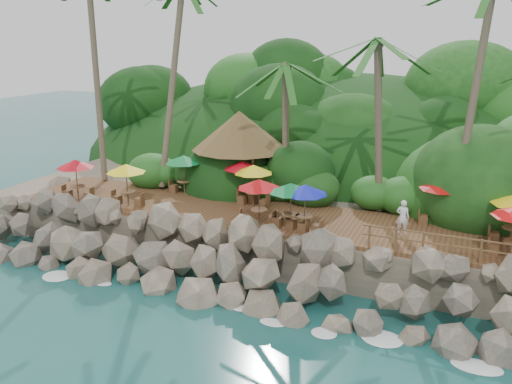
% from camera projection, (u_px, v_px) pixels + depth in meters
% --- Properties ---
extents(ground, '(140.00, 140.00, 0.00)m').
position_uv_depth(ground, '(202.00, 306.00, 22.43)').
color(ground, '#19514F').
rests_on(ground, ground).
extents(land_base, '(32.00, 25.20, 2.10)m').
position_uv_depth(land_base, '(312.00, 187.00, 36.30)').
color(land_base, gray).
rests_on(land_base, ground).
extents(jungle_hill, '(44.80, 28.00, 15.40)m').
position_uv_depth(jungle_hill, '(338.00, 176.00, 43.24)').
color(jungle_hill, '#143811').
rests_on(jungle_hill, ground).
extents(seawall, '(29.00, 4.00, 2.30)m').
position_uv_depth(seawall, '(222.00, 263.00, 23.87)').
color(seawall, gray).
rests_on(seawall, ground).
extents(terrace, '(26.00, 5.00, 0.20)m').
position_uv_depth(terrace, '(256.00, 215.00, 27.12)').
color(terrace, brown).
rests_on(terrace, land_base).
extents(jungle_foliage, '(44.00, 16.00, 12.00)m').
position_uv_depth(jungle_foliage, '(307.00, 205.00, 35.71)').
color(jungle_foliage, '#143811').
rests_on(jungle_foliage, ground).
extents(foam_line, '(25.20, 0.80, 0.06)m').
position_uv_depth(foam_line, '(205.00, 303.00, 22.68)').
color(foam_line, white).
rests_on(foam_line, ground).
extents(palms, '(30.89, 6.68, 13.47)m').
position_uv_depth(palms, '(311.00, 13.00, 26.07)').
color(palms, brown).
rests_on(palms, ground).
extents(palapa, '(5.49, 5.49, 4.60)m').
position_uv_depth(palapa, '(239.00, 130.00, 30.21)').
color(palapa, brown).
rests_on(palapa, ground).
extents(dining_clusters, '(23.81, 5.26, 2.23)m').
position_uv_depth(dining_clusters, '(279.00, 182.00, 25.83)').
color(dining_clusters, brown).
rests_on(dining_clusters, terrace).
extents(railing, '(6.10, 0.10, 1.00)m').
position_uv_depth(railing, '(437.00, 243.00, 21.54)').
color(railing, brown).
rests_on(railing, terrace).
extents(waiter, '(0.61, 0.43, 1.61)m').
position_uv_depth(waiter, '(403.00, 217.00, 23.97)').
color(waiter, white).
rests_on(waiter, terrace).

